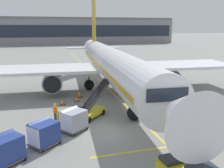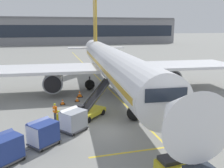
{
  "view_description": "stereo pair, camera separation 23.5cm",
  "coord_description": "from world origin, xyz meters",
  "px_view_note": "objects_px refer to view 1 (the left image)",
  "views": [
    {
      "loc": [
        -4.53,
        -18.29,
        8.57
      ],
      "look_at": [
        1.65,
        4.3,
        3.05
      ],
      "focal_mm": 38.79,
      "sensor_mm": 36.0,
      "label": 1
    },
    {
      "loc": [
        -4.3,
        -18.35,
        8.57
      ],
      "look_at": [
        1.65,
        4.3,
        3.05
      ],
      "focal_mm": 38.79,
      "sensor_mm": 36.0,
      "label": 2
    }
  ],
  "objects_px": {
    "ground_crew_by_loader": "(55,111)",
    "baggage_cart_third": "(5,148)",
    "baggage_cart_lead": "(74,120)",
    "ground_crew_by_carts": "(59,119)",
    "parked_airplane": "(111,64)",
    "belt_loader": "(91,108)",
    "safety_cone_wingtip": "(79,94)",
    "safety_cone_engine_keepout": "(62,102)",
    "safety_cone_nose_mark": "(77,99)",
    "baggage_cart_second": "(44,133)"
  },
  "relations": [
    {
      "from": "belt_loader",
      "to": "ground_crew_by_loader",
      "type": "height_order",
      "value": "belt_loader"
    },
    {
      "from": "baggage_cart_second",
      "to": "safety_cone_nose_mark",
      "type": "relative_size",
      "value": 4.15
    },
    {
      "from": "parked_airplane",
      "to": "ground_crew_by_loader",
      "type": "bearing_deg",
      "value": -129.57
    },
    {
      "from": "baggage_cart_second",
      "to": "baggage_cart_third",
      "type": "relative_size",
      "value": 1.0
    },
    {
      "from": "parked_airplane",
      "to": "baggage_cart_second",
      "type": "xyz_separation_m",
      "value": [
        -9.0,
        -14.26,
        -2.75
      ]
    },
    {
      "from": "baggage_cart_lead",
      "to": "ground_crew_by_loader",
      "type": "relative_size",
      "value": 1.51
    },
    {
      "from": "parked_airplane",
      "to": "safety_cone_engine_keepout",
      "type": "distance_m",
      "value": 9.17
    },
    {
      "from": "ground_crew_by_loader",
      "to": "safety_cone_engine_keepout",
      "type": "bearing_deg",
      "value": 78.96
    },
    {
      "from": "baggage_cart_third",
      "to": "safety_cone_wingtip",
      "type": "distance_m",
      "value": 15.39
    },
    {
      "from": "parked_airplane",
      "to": "baggage_cart_second",
      "type": "height_order",
      "value": "parked_airplane"
    },
    {
      "from": "baggage_cart_lead",
      "to": "safety_cone_nose_mark",
      "type": "relative_size",
      "value": 4.15
    },
    {
      "from": "baggage_cart_lead",
      "to": "baggage_cart_third",
      "type": "height_order",
      "value": "same"
    },
    {
      "from": "parked_airplane",
      "to": "ground_crew_by_carts",
      "type": "distance_m",
      "value": 14.32
    },
    {
      "from": "belt_loader",
      "to": "safety_cone_wingtip",
      "type": "distance_m",
      "value": 7.18
    },
    {
      "from": "safety_cone_nose_mark",
      "to": "baggage_cart_lead",
      "type": "bearing_deg",
      "value": -98.91
    },
    {
      "from": "baggage_cart_third",
      "to": "ground_crew_by_carts",
      "type": "xyz_separation_m",
      "value": [
        3.62,
        4.31,
        -0.0
      ]
    },
    {
      "from": "baggage_cart_third",
      "to": "ground_crew_by_loader",
      "type": "distance_m",
      "value": 7.22
    },
    {
      "from": "parked_airplane",
      "to": "ground_crew_by_loader",
      "type": "relative_size",
      "value": 26.06
    },
    {
      "from": "parked_airplane",
      "to": "baggage_cart_lead",
      "type": "distance_m",
      "value": 14.17
    },
    {
      "from": "baggage_cart_third",
      "to": "baggage_cart_lead",
      "type": "bearing_deg",
      "value": 38.52
    },
    {
      "from": "ground_crew_by_loader",
      "to": "safety_cone_engine_keepout",
      "type": "relative_size",
      "value": 2.7
    },
    {
      "from": "ground_crew_by_carts",
      "to": "safety_cone_wingtip",
      "type": "height_order",
      "value": "ground_crew_by_carts"
    },
    {
      "from": "parked_airplane",
      "to": "ground_crew_by_carts",
      "type": "xyz_separation_m",
      "value": [
        -7.74,
        -11.74,
        -2.75
      ]
    },
    {
      "from": "belt_loader",
      "to": "safety_cone_engine_keepout",
      "type": "xyz_separation_m",
      "value": [
        -2.48,
        4.54,
        -0.59
      ]
    },
    {
      "from": "parked_airplane",
      "to": "safety_cone_wingtip",
      "type": "relative_size",
      "value": 57.1
    },
    {
      "from": "baggage_cart_third",
      "to": "parked_airplane",
      "type": "bearing_deg",
      "value": 54.71
    },
    {
      "from": "belt_loader",
      "to": "baggage_cart_second",
      "type": "distance_m",
      "value": 6.66
    },
    {
      "from": "baggage_cart_third",
      "to": "safety_cone_nose_mark",
      "type": "bearing_deg",
      "value": 63.25
    },
    {
      "from": "baggage_cart_lead",
      "to": "baggage_cart_third",
      "type": "distance_m",
      "value": 6.1
    },
    {
      "from": "parked_airplane",
      "to": "safety_cone_engine_keepout",
      "type": "xyz_separation_m",
      "value": [
        -7.03,
        -4.78,
        -3.44
      ]
    },
    {
      "from": "baggage_cart_second",
      "to": "ground_crew_by_carts",
      "type": "height_order",
      "value": "baggage_cart_second"
    },
    {
      "from": "ground_crew_by_loader",
      "to": "safety_cone_nose_mark",
      "type": "distance_m",
      "value": 6.3
    },
    {
      "from": "parked_airplane",
      "to": "belt_loader",
      "type": "distance_m",
      "value": 10.75
    },
    {
      "from": "baggage_cart_lead",
      "to": "ground_crew_by_carts",
      "type": "height_order",
      "value": "baggage_cart_lead"
    },
    {
      "from": "ground_crew_by_loader",
      "to": "baggage_cart_third",
      "type": "bearing_deg",
      "value": -117.86
    },
    {
      "from": "ground_crew_by_carts",
      "to": "baggage_cart_lead",
      "type": "bearing_deg",
      "value": -23.65
    },
    {
      "from": "belt_loader",
      "to": "baggage_cart_lead",
      "type": "bearing_deg",
      "value": -124.78
    },
    {
      "from": "baggage_cart_third",
      "to": "ground_crew_by_carts",
      "type": "bearing_deg",
      "value": 49.97
    },
    {
      "from": "safety_cone_engine_keepout",
      "to": "safety_cone_wingtip",
      "type": "height_order",
      "value": "safety_cone_wingtip"
    },
    {
      "from": "belt_loader",
      "to": "ground_crew_by_carts",
      "type": "height_order",
      "value": "belt_loader"
    },
    {
      "from": "baggage_cart_second",
      "to": "baggage_cart_third",
      "type": "height_order",
      "value": "same"
    },
    {
      "from": "parked_airplane",
      "to": "baggage_cart_lead",
      "type": "bearing_deg",
      "value": -118.26
    },
    {
      "from": "safety_cone_nose_mark",
      "to": "ground_crew_by_carts",
      "type": "bearing_deg",
      "value": -107.58
    },
    {
      "from": "baggage_cart_third",
      "to": "ground_crew_by_loader",
      "type": "bearing_deg",
      "value": 62.14
    },
    {
      "from": "parked_airplane",
      "to": "safety_cone_nose_mark",
      "type": "relative_size",
      "value": 71.74
    },
    {
      "from": "baggage_cart_lead",
      "to": "safety_cone_nose_mark",
      "type": "bearing_deg",
      "value": 81.09
    },
    {
      "from": "baggage_cart_second",
      "to": "safety_cone_engine_keepout",
      "type": "xyz_separation_m",
      "value": [
        1.98,
        9.49,
        -0.69
      ]
    },
    {
      "from": "baggage_cart_second",
      "to": "ground_crew_by_carts",
      "type": "xyz_separation_m",
      "value": [
        1.27,
        2.53,
        -0.0
      ]
    },
    {
      "from": "safety_cone_nose_mark",
      "to": "baggage_cart_third",
      "type": "bearing_deg",
      "value": -116.75
    },
    {
      "from": "parked_airplane",
      "to": "safety_cone_wingtip",
      "type": "distance_m",
      "value": 6.2
    }
  ]
}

